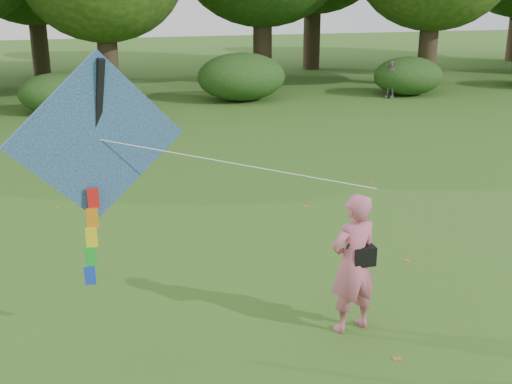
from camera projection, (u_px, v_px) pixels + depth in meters
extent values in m
plane|color=#265114|center=(345.00, 343.00, 8.37)|extent=(100.00, 100.00, 0.00)
imported|color=#C25B76|center=(353.00, 264.00, 8.42)|extent=(0.79, 0.61, 1.93)
imported|color=gray|center=(390.00, 80.00, 25.85)|extent=(0.82, 0.92, 1.50)
cube|color=black|center=(363.00, 255.00, 8.39)|extent=(0.30, 0.20, 0.26)
cylinder|color=black|center=(356.00, 230.00, 8.23)|extent=(0.33, 0.14, 0.47)
cube|color=#2845B1|center=(97.00, 139.00, 7.68)|extent=(2.15, 0.56, 2.17)
cube|color=black|center=(97.00, 139.00, 7.71)|extent=(0.32, 0.58, 1.96)
cylinder|color=white|center=(241.00, 165.00, 7.90)|extent=(3.39, 0.68, 0.71)
cube|color=red|center=(93.00, 198.00, 7.91)|extent=(0.14, 0.06, 0.26)
cube|color=orange|center=(92.00, 218.00, 7.98)|extent=(0.14, 0.06, 0.26)
cube|color=yellow|center=(92.00, 238.00, 8.06)|extent=(0.14, 0.06, 0.26)
cube|color=green|center=(91.00, 257.00, 8.13)|extent=(0.14, 0.06, 0.26)
cube|color=blue|center=(90.00, 276.00, 8.20)|extent=(0.14, 0.06, 0.26)
cylinder|color=#3A2D1E|center=(108.00, 58.00, 25.75)|extent=(0.80, 0.80, 3.15)
cylinder|color=#3A2D1E|center=(262.00, 43.00, 29.22)|extent=(0.86, 0.86, 3.67)
cylinder|color=#3A2D1E|center=(428.00, 47.00, 28.69)|extent=(0.83, 0.83, 3.43)
cylinder|color=#3A2D1E|center=(39.00, 40.00, 31.84)|extent=(0.84, 0.84, 3.50)
cylinder|color=#3A2D1E|center=(312.00, 31.00, 34.28)|extent=(0.90, 0.90, 4.02)
ellipsoid|color=#264919|center=(56.00, 93.00, 22.86)|extent=(2.66, 2.09, 1.42)
ellipsoid|color=#264919|center=(241.00, 77.00, 25.25)|extent=(3.50, 2.75, 1.88)
ellipsoid|color=#264919|center=(408.00, 76.00, 26.56)|extent=(2.94, 2.31, 1.58)
cube|color=olive|center=(306.00, 206.00, 13.47)|extent=(0.14, 0.11, 0.01)
cube|color=olive|center=(58.00, 207.00, 13.40)|extent=(0.10, 0.13, 0.01)
cube|color=olive|center=(397.00, 359.00, 8.01)|extent=(0.13, 0.09, 0.01)
cube|color=olive|center=(372.00, 182.00, 15.06)|extent=(0.14, 0.12, 0.01)
cube|color=olive|center=(177.00, 156.00, 17.35)|extent=(0.13, 0.10, 0.01)
cube|color=olive|center=(407.00, 261.00, 10.83)|extent=(0.12, 0.14, 0.01)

